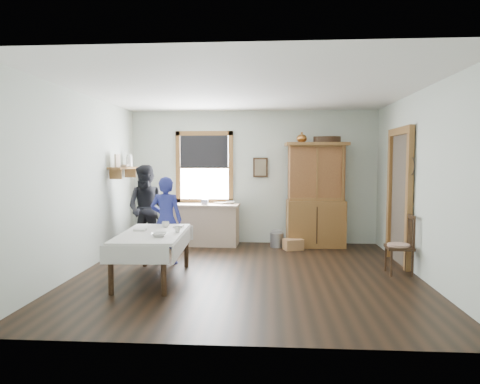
# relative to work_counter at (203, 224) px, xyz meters

# --- Properties ---
(room) EXTENTS (5.01, 5.01, 2.70)m
(room) POSITION_rel_work_counter_xyz_m (0.99, -2.16, 0.94)
(room) COLOR black
(room) RESTS_ON ground
(window) EXTENTS (1.18, 0.07, 1.48)m
(window) POSITION_rel_work_counter_xyz_m (-0.01, 0.30, 1.22)
(window) COLOR white
(window) RESTS_ON room
(doorway) EXTENTS (0.09, 1.14, 2.22)m
(doorway) POSITION_rel_work_counter_xyz_m (3.44, -1.31, 0.75)
(doorway) COLOR #493F34
(doorway) RESTS_ON room
(wall_shelf) EXTENTS (0.24, 1.00, 0.44)m
(wall_shelf) POSITION_rel_work_counter_xyz_m (-1.38, -0.62, 1.16)
(wall_shelf) COLOR brown
(wall_shelf) RESTS_ON room
(framed_picture) EXTENTS (0.30, 0.04, 0.40)m
(framed_picture) POSITION_rel_work_counter_xyz_m (1.14, 0.30, 1.14)
(framed_picture) COLOR #372213
(framed_picture) RESTS_ON room
(rug_beater) EXTENTS (0.01, 0.27, 0.27)m
(rug_beater) POSITION_rel_work_counter_xyz_m (3.44, -1.86, 1.31)
(rug_beater) COLOR black
(rug_beater) RESTS_ON room
(work_counter) EXTENTS (1.47, 0.62, 0.82)m
(work_counter) POSITION_rel_work_counter_xyz_m (0.00, 0.00, 0.00)
(work_counter) COLOR tan
(work_counter) RESTS_ON room
(china_hutch) EXTENTS (1.22, 0.63, 2.04)m
(china_hutch) POSITION_rel_work_counter_xyz_m (2.23, -0.00, 0.61)
(china_hutch) COLOR brown
(china_hutch) RESTS_ON room
(dining_table) EXTENTS (0.98, 1.73, 0.67)m
(dining_table) POSITION_rel_work_counter_xyz_m (-0.33, -2.54, -0.08)
(dining_table) COLOR silver
(dining_table) RESTS_ON room
(spindle_chair) EXTENTS (0.43, 0.43, 0.89)m
(spindle_chair) POSITION_rel_work_counter_xyz_m (3.24, -2.01, 0.03)
(spindle_chair) COLOR #372213
(spindle_chair) RESTS_ON room
(pail) EXTENTS (0.30, 0.30, 0.28)m
(pail) POSITION_rel_work_counter_xyz_m (1.47, -0.11, -0.27)
(pail) COLOR gray
(pail) RESTS_ON room
(wicker_basket) EXTENTS (0.41, 0.34, 0.20)m
(wicker_basket) POSITION_rel_work_counter_xyz_m (1.78, -0.36, -0.31)
(wicker_basket) COLOR olive
(wicker_basket) RESTS_ON room
(woman_blue) EXTENTS (0.50, 0.34, 1.32)m
(woman_blue) POSITION_rel_work_counter_xyz_m (-0.36, -1.59, 0.25)
(woman_blue) COLOR navy
(woman_blue) RESTS_ON room
(figure_dark) EXTENTS (0.77, 0.62, 1.49)m
(figure_dark) POSITION_rel_work_counter_xyz_m (-0.93, -0.70, 0.33)
(figure_dark) COLOR black
(figure_dark) RESTS_ON room
(table_cup_a) EXTENTS (0.12, 0.12, 0.09)m
(table_cup_a) POSITION_rel_work_counter_xyz_m (-0.26, -2.06, 0.30)
(table_cup_a) COLOR silver
(table_cup_a) RESTS_ON dining_table
(table_cup_b) EXTENTS (0.11, 0.11, 0.09)m
(table_cup_b) POSITION_rel_work_counter_xyz_m (0.02, -2.50, 0.30)
(table_cup_b) COLOR silver
(table_cup_b) RESTS_ON dining_table
(table_bowl) EXTENTS (0.24, 0.24, 0.06)m
(table_bowl) POSITION_rel_work_counter_xyz_m (-0.15, -2.86, 0.29)
(table_bowl) COLOR silver
(table_bowl) RESTS_ON dining_table
(counter_book) EXTENTS (0.30, 0.31, 0.02)m
(counter_book) POSITION_rel_work_counter_xyz_m (0.29, 0.03, 0.42)
(counter_book) COLOR #6F624A
(counter_book) RESTS_ON work_counter
(counter_bowl) EXTENTS (0.24, 0.24, 0.06)m
(counter_bowl) POSITION_rel_work_counter_xyz_m (0.54, 0.06, 0.44)
(counter_bowl) COLOR silver
(counter_bowl) RESTS_ON work_counter
(shelf_bowl) EXTENTS (0.22, 0.22, 0.05)m
(shelf_bowl) POSITION_rel_work_counter_xyz_m (-1.38, -0.61, 1.18)
(shelf_bowl) COLOR silver
(shelf_bowl) RESTS_ON wall_shelf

